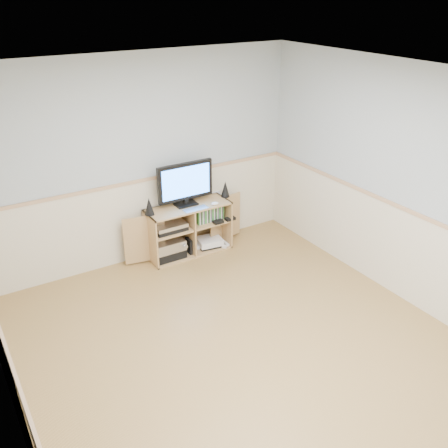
{
  "coord_description": "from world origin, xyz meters",
  "views": [
    {
      "loc": [
        -2.12,
        -3.04,
        3.16
      ],
      "look_at": [
        0.49,
        1.2,
        0.74
      ],
      "focal_mm": 40.0,
      "sensor_mm": 36.0,
      "label": 1
    }
  ],
  "objects": [
    {
      "name": "av_components",
      "position": [
        0.18,
        2.02,
        0.22
      ],
      "size": [
        0.5,
        0.3,
        0.47
      ],
      "color": "black",
      "rests_on": "media_cabinet"
    },
    {
      "name": "game_consoles",
      "position": [
        0.75,
        2.01,
        0.07
      ],
      "size": [
        0.46,
        0.3,
        0.11
      ],
      "color": "white",
      "rests_on": "media_cabinet"
    },
    {
      "name": "speaker_left",
      "position": [
        -0.04,
        2.04,
        0.76
      ],
      "size": [
        0.12,
        0.12,
        0.21
      ],
      "primitive_type": "cone",
      "color": "black",
      "rests_on": "media_cabinet"
    },
    {
      "name": "keyboard",
      "position": [
        0.5,
        1.88,
        0.66
      ],
      "size": [
        0.31,
        0.13,
        0.01
      ],
      "primitive_type": "cube",
      "rotation": [
        0.0,
        0.0,
        0.01
      ],
      "color": "silver",
      "rests_on": "media_cabinet"
    },
    {
      "name": "media_cabinet",
      "position": [
        0.47,
        2.07,
        0.33
      ],
      "size": [
        1.68,
        0.4,
        0.65
      ],
      "color": "tan",
      "rests_on": "floor"
    },
    {
      "name": "mouse",
      "position": [
        0.78,
        1.88,
        0.67
      ],
      "size": [
        0.1,
        0.07,
        0.04
      ],
      "primitive_type": "ellipsoid",
      "rotation": [
        0.0,
        0.0,
        -0.05
      ],
      "color": "white",
      "rests_on": "media_cabinet"
    },
    {
      "name": "game_cases",
      "position": [
        0.76,
        2.0,
        0.48
      ],
      "size": [
        0.38,
        0.13,
        0.19
      ],
      "primitive_type": "cube",
      "color": "#3F8C3F",
      "rests_on": "media_cabinet"
    },
    {
      "name": "wall_outlet",
      "position": [
        1.0,
        2.23,
        0.6
      ],
      "size": [
        0.12,
        0.03,
        0.12
      ],
      "primitive_type": "cube",
      "color": "white",
      "rests_on": "wall_back"
    },
    {
      "name": "speaker_right",
      "position": [
        1.03,
        2.04,
        0.75
      ],
      "size": [
        0.11,
        0.11,
        0.21
      ],
      "primitive_type": "cone",
      "color": "black",
      "rests_on": "media_cabinet"
    },
    {
      "name": "room",
      "position": [
        -0.06,
        0.12,
        1.22
      ],
      "size": [
        4.04,
        4.54,
        2.54
      ],
      "color": "tan",
      "rests_on": "ground"
    },
    {
      "name": "monitor",
      "position": [
        0.47,
        2.07,
        0.95
      ],
      "size": [
        0.73,
        0.18,
        0.55
      ],
      "color": "black",
      "rests_on": "media_cabinet"
    }
  ]
}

